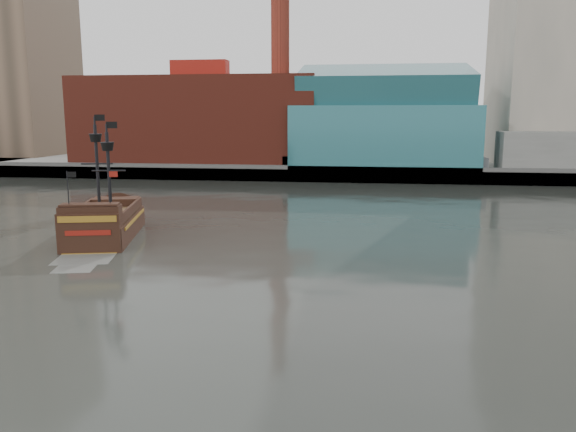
# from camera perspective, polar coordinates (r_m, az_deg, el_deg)

# --- Properties ---
(ground) EXTENTS (400.00, 400.00, 0.00)m
(ground) POSITION_cam_1_polar(r_m,az_deg,el_deg) (29.32, -7.58, -10.75)
(ground) COLOR #282B26
(ground) RESTS_ON ground
(promenade_far) EXTENTS (220.00, 60.00, 2.00)m
(promenade_far) POSITION_cam_1_polar(r_m,az_deg,el_deg) (118.96, 4.40, 5.58)
(promenade_far) COLOR slate
(promenade_far) RESTS_ON ground
(seawall) EXTENTS (220.00, 1.00, 2.60)m
(seawall) POSITION_cam_1_polar(r_m,az_deg,el_deg) (89.63, 3.18, 4.29)
(seawall) COLOR #4C4C49
(seawall) RESTS_ON ground
(skyline) EXTENTS (149.00, 45.00, 62.00)m
(skyline) POSITION_cam_1_polar(r_m,az_deg,el_deg) (111.83, 7.10, 17.33)
(skyline) COLOR brown
(skyline) RESTS_ON promenade_far
(pirate_ship) EXTENTS (7.94, 15.73, 11.30)m
(pirate_ship) POSITION_cam_1_polar(r_m,az_deg,el_deg) (50.89, -18.07, -1.00)
(pirate_ship) COLOR black
(pirate_ship) RESTS_ON ground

